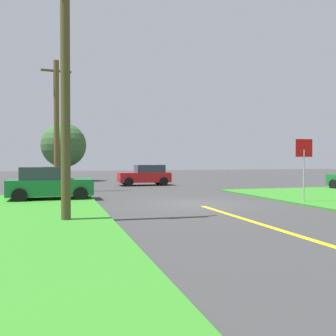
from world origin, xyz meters
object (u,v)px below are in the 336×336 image
object	(u,v)px
stop_sign	(304,158)
oak_tree_left	(64,145)
parked_car_near_building	(49,184)
utility_pole_mid	(57,125)
utility_pole_near	(65,70)
car_approaching_junction	(145,175)

from	to	relation	value
stop_sign	oak_tree_left	size ratio (longest dim) A/B	0.52
stop_sign	parked_car_near_building	xyz separation A→B (m)	(-11.05, 4.58, -1.26)
utility_pole_mid	oak_tree_left	xyz separation A→B (m)	(0.59, 12.40, -0.70)
stop_sign	utility_pole_near	bearing A→B (deg)	19.37
utility_pole_mid	utility_pole_near	bearing A→B (deg)	-88.37
parked_car_near_building	utility_pole_mid	distance (m)	5.99
car_approaching_junction	parked_car_near_building	distance (m)	11.66
parked_car_near_building	utility_pole_mid	world-z (taller)	utility_pole_mid
utility_pole_near	utility_pole_mid	xyz separation A→B (m)	(-0.33, 11.57, -0.56)
parked_car_near_building	utility_pole_mid	xyz separation A→B (m)	(0.34, 4.95, 3.35)
car_approaching_junction	oak_tree_left	xyz separation A→B (m)	(-6.10, 8.04, 2.65)
utility_pole_near	utility_pole_mid	bearing A→B (deg)	91.63
car_approaching_junction	parked_car_near_building	bearing A→B (deg)	54.59
stop_sign	oak_tree_left	xyz separation A→B (m)	(-10.13, 21.92, 1.39)
car_approaching_junction	utility_pole_mid	xyz separation A→B (m)	(-6.69, -4.35, 3.35)
stop_sign	car_approaching_junction	bearing A→B (deg)	-65.56
utility_pole_near	oak_tree_left	xyz separation A→B (m)	(0.26, 23.96, -1.26)
parked_car_near_building	utility_pole_near	world-z (taller)	utility_pole_near
utility_pole_near	oak_tree_left	distance (m)	24.00
car_approaching_junction	parked_car_near_building	xyz separation A→B (m)	(-7.02, -9.31, -0.00)
utility_pole_mid	oak_tree_left	bearing A→B (deg)	87.29
car_approaching_junction	utility_pole_near	size ratio (longest dim) A/B	0.44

